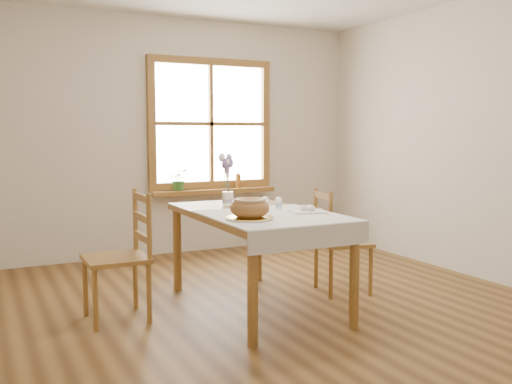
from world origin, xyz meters
TOP-DOWN VIEW (x-y plane):
  - ground at (0.00, 0.00)m, footprint 5.00×5.00m
  - room_walls at (0.00, 0.00)m, footprint 4.60×5.10m
  - window at (0.50, 2.47)m, footprint 1.46×0.08m
  - window_sill at (0.50, 2.40)m, footprint 1.46×0.20m
  - dining_table at (0.00, 0.30)m, footprint 0.90×1.60m
  - table_linen at (0.00, -0.00)m, footprint 0.91×0.99m
  - chair_left at (-1.04, 0.47)m, footprint 0.46×0.44m
  - chair_right at (0.85, 0.35)m, footprint 0.51×0.49m
  - bread_plate at (-0.25, -0.10)m, footprint 0.38×0.38m
  - bread_loaf at (-0.25, -0.10)m, footprint 0.27×0.27m
  - egg_napkin at (0.29, 0.02)m, footprint 0.30×0.28m
  - eggs at (0.29, 0.02)m, footprint 0.24×0.22m
  - salt_shaker at (0.07, 0.29)m, footprint 0.06×0.06m
  - pepper_shaker at (0.17, 0.25)m, footprint 0.06×0.06m
  - flower_vase at (-0.04, 0.75)m, footprint 0.11×0.11m
  - lavender_bouquet at (-0.04, 0.75)m, footprint 0.16×0.16m
  - potted_plant at (0.10, 2.40)m, footprint 0.29×0.30m
  - amber_bottle at (0.81, 2.40)m, footprint 0.07×0.07m

SIDE VIEW (x-z plane):
  - ground at x=0.00m, z-range 0.00..0.00m
  - chair_right at x=0.85m, z-range 0.00..0.88m
  - chair_left at x=-1.04m, z-range 0.00..0.93m
  - dining_table at x=0.00m, z-range 0.29..1.04m
  - window_sill at x=0.50m, z-range 0.66..0.71m
  - table_linen at x=0.00m, z-range 0.75..0.76m
  - egg_napkin at x=0.29m, z-range 0.76..0.77m
  - bread_plate at x=-0.25m, z-range 0.76..0.78m
  - eggs at x=0.29m, z-range 0.77..0.82m
  - amber_bottle at x=0.81m, z-range 0.71..0.89m
  - flower_vase at x=-0.04m, z-range 0.75..0.85m
  - potted_plant at x=0.10m, z-range 0.71..0.90m
  - pepper_shaker at x=0.17m, z-range 0.76..0.86m
  - salt_shaker at x=0.07m, z-range 0.76..0.86m
  - bread_loaf at x=-0.25m, z-range 0.78..0.93m
  - lavender_bouquet at x=-0.04m, z-range 0.85..1.16m
  - window at x=0.50m, z-range 0.72..2.18m
  - room_walls at x=0.00m, z-range 0.38..3.03m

